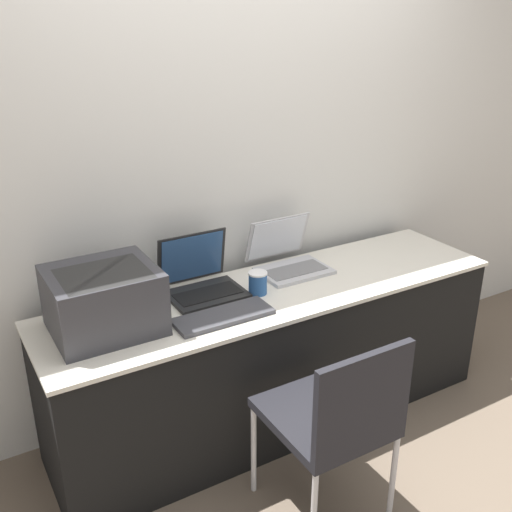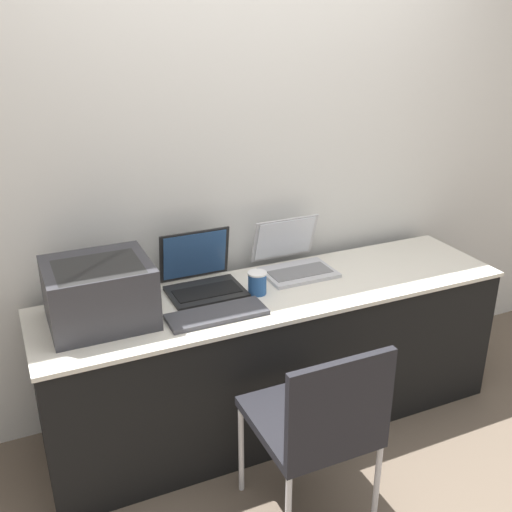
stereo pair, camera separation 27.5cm
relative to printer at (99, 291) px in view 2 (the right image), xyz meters
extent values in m
plane|color=#6B5B4C|center=(0.81, -0.32, -0.88)|extent=(14.00, 14.00, 0.00)
cube|color=silver|center=(0.81, 0.36, 0.42)|extent=(8.00, 0.05, 2.60)
cube|color=black|center=(0.81, -0.03, -0.52)|extent=(2.25, 0.57, 0.71)
cube|color=silver|center=(0.81, -0.03, -0.15)|extent=(2.27, 0.59, 0.02)
cube|color=#333338|center=(0.00, 0.00, -0.01)|extent=(0.43, 0.38, 0.27)
cube|color=black|center=(0.00, -0.03, 0.10)|extent=(0.34, 0.29, 0.05)
cube|color=black|center=(0.49, 0.07, -0.14)|extent=(0.35, 0.25, 0.02)
cube|color=black|center=(0.49, 0.05, -0.13)|extent=(0.30, 0.14, 0.00)
cube|color=black|center=(0.49, 0.22, 0.00)|extent=(0.35, 0.05, 0.25)
cube|color=#2D5184|center=(0.49, 0.21, 0.00)|extent=(0.31, 0.04, 0.22)
cube|color=#B7B7BC|center=(0.99, 0.08, -0.14)|extent=(0.35, 0.25, 0.02)
cube|color=slate|center=(0.99, 0.07, -0.13)|extent=(0.31, 0.14, 0.00)
cube|color=#B7B7BC|center=(0.99, 0.25, -0.01)|extent=(0.35, 0.08, 0.24)
cube|color=silver|center=(0.99, 0.24, -0.01)|extent=(0.32, 0.07, 0.21)
cube|color=#3D3D42|center=(0.46, -0.16, -0.13)|extent=(0.44, 0.16, 0.02)
cylinder|color=#285699|center=(0.71, -0.03, -0.09)|extent=(0.09, 0.09, 0.10)
cylinder|color=white|center=(0.71, -0.03, -0.04)|extent=(0.09, 0.09, 0.01)
cube|color=black|center=(0.65, -0.65, -0.41)|extent=(0.42, 0.48, 0.04)
cube|color=black|center=(0.65, -0.87, -0.20)|extent=(0.42, 0.03, 0.39)
cylinder|color=silver|center=(0.46, -0.43, -0.66)|extent=(0.02, 0.02, 0.45)
cylinder|color=silver|center=(0.85, -0.43, -0.66)|extent=(0.02, 0.02, 0.45)
cylinder|color=silver|center=(0.85, -0.87, -0.66)|extent=(0.02, 0.02, 0.45)
camera|label=1|loc=(-0.57, -2.19, 1.10)|focal=42.00mm
camera|label=2|loc=(-0.33, -2.32, 1.10)|focal=42.00mm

